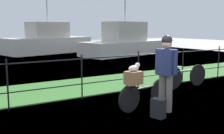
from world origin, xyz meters
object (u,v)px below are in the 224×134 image
(bicycle_main, at_px, (145,94))
(cyclist_person, at_px, (166,66))
(backpack_on_paving, at_px, (158,108))
(moored_boat_far, at_px, (125,43))
(bicycle_parked, at_px, (185,76))
(wooden_crate, at_px, (133,78))
(moored_boat_mid, at_px, (48,42))
(terrier_dog, at_px, (134,68))

(bicycle_main, distance_m, cyclist_person, 0.83)
(backpack_on_paving, relative_size, moored_boat_far, 0.06)
(bicycle_parked, bearing_deg, moored_boat_far, 66.25)
(bicycle_parked, height_order, moored_boat_far, moored_boat_far)
(bicycle_main, relative_size, wooden_crate, 4.96)
(bicycle_parked, distance_m, moored_boat_mid, 13.14)
(wooden_crate, height_order, bicycle_parked, wooden_crate)
(wooden_crate, relative_size, cyclist_person, 0.20)
(cyclist_person, bearing_deg, backpack_on_paving, -148.40)
(bicycle_main, bearing_deg, terrier_dog, -170.31)
(moored_boat_mid, bearing_deg, backpack_on_paving, -100.33)
(cyclist_person, distance_m, bicycle_parked, 2.67)
(wooden_crate, height_order, terrier_dog, terrier_dog)
(bicycle_main, relative_size, moored_boat_far, 0.25)
(bicycle_main, xyz_separation_m, bicycle_parked, (2.40, 1.02, 0.03))
(moored_boat_mid, bearing_deg, cyclist_person, -98.83)
(backpack_on_paving, bearing_deg, bicycle_main, 152.38)
(wooden_crate, xyz_separation_m, moored_boat_far, (6.82, 10.26, 0.03))
(moored_boat_far, bearing_deg, bicycle_parked, -113.75)
(bicycle_parked, bearing_deg, bicycle_main, -156.98)
(terrier_dog, height_order, backpack_on_paving, terrier_dog)
(wooden_crate, distance_m, backpack_on_paving, 0.85)
(terrier_dog, distance_m, backpack_on_paving, 1.01)
(terrier_dog, height_order, moored_boat_mid, moored_boat_mid)
(cyclist_person, height_order, moored_boat_mid, moored_boat_mid)
(wooden_crate, bearing_deg, terrier_dog, 9.69)
(bicycle_main, bearing_deg, bicycle_parked, 23.02)
(terrier_dog, relative_size, bicycle_parked, 0.19)
(cyclist_person, distance_m, moored_boat_far, 12.29)
(moored_boat_mid, distance_m, moored_boat_far, 5.58)
(cyclist_person, bearing_deg, moored_boat_mid, 81.17)
(wooden_crate, distance_m, moored_boat_far, 12.31)
(moored_boat_mid, bearing_deg, bicycle_parked, -90.45)
(backpack_on_paving, height_order, moored_boat_mid, moored_boat_mid)
(bicycle_main, xyz_separation_m, terrier_dog, (-0.35, -0.06, 0.65))
(cyclist_person, height_order, moored_boat_far, moored_boat_far)
(cyclist_person, bearing_deg, wooden_crate, 150.49)
(bicycle_main, relative_size, cyclist_person, 0.98)
(backpack_on_paving, height_order, moored_boat_far, moored_boat_far)
(terrier_dog, distance_m, moored_boat_mid, 14.50)
(bicycle_main, height_order, bicycle_parked, bicycle_parked)
(wooden_crate, bearing_deg, moored_boat_far, 56.40)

